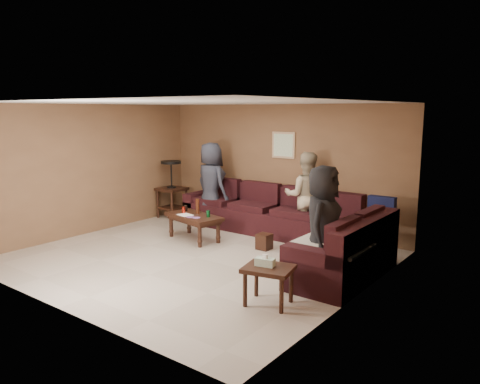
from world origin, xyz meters
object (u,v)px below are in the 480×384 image
(person_left, at_px, (211,184))
(person_middle, at_px, (306,196))
(sectional_sofa, at_px, (288,227))
(waste_bin, at_px, (264,242))
(coffee_table, at_px, (194,219))
(end_table_left, at_px, (172,188))
(side_table_right, at_px, (268,272))
(person_right, at_px, (323,225))

(person_left, bearing_deg, person_middle, -160.37)
(sectional_sofa, bearing_deg, waste_bin, -113.03)
(sectional_sofa, relative_size, waste_bin, 17.01)
(sectional_sofa, bearing_deg, person_middle, 87.09)
(sectional_sofa, relative_size, coffee_table, 3.80)
(end_table_left, relative_size, person_left, 0.74)
(sectional_sofa, height_order, end_table_left, end_table_left)
(side_table_right, relative_size, person_right, 0.41)
(person_left, bearing_deg, waste_bin, 170.57)
(end_table_left, xyz_separation_m, side_table_right, (4.39, -2.69, -0.25))
(end_table_left, bearing_deg, coffee_table, -32.94)
(coffee_table, distance_m, person_left, 1.28)
(sectional_sofa, distance_m, person_left, 2.17)
(person_right, bearing_deg, sectional_sofa, 33.49)
(person_right, bearing_deg, end_table_left, 57.98)
(waste_bin, distance_m, person_middle, 1.25)
(waste_bin, bearing_deg, person_middle, 77.68)
(sectional_sofa, bearing_deg, coffee_table, -154.87)
(sectional_sofa, height_order, coffee_table, sectional_sofa)
(person_left, height_order, person_middle, person_left)
(coffee_table, distance_m, end_table_left, 1.99)
(end_table_left, bearing_deg, person_left, 0.35)
(side_table_right, distance_m, person_left, 4.23)
(end_table_left, bearing_deg, sectional_sofa, -5.83)
(sectional_sofa, xyz_separation_m, person_left, (-2.08, 0.34, 0.54))
(sectional_sofa, bearing_deg, end_table_left, 174.17)
(waste_bin, distance_m, person_left, 2.17)
(waste_bin, bearing_deg, person_right, -27.96)
(waste_bin, xyz_separation_m, person_left, (-1.88, 0.79, 0.73))
(side_table_right, relative_size, person_left, 0.39)
(coffee_table, relative_size, person_right, 0.74)
(side_table_right, xyz_separation_m, person_left, (-3.23, 2.70, 0.45))
(end_table_left, distance_m, waste_bin, 3.19)
(person_middle, bearing_deg, end_table_left, -24.55)
(coffee_table, bearing_deg, waste_bin, 11.58)
(end_table_left, bearing_deg, person_middle, 4.11)
(person_middle, relative_size, person_right, 0.99)
(side_table_right, height_order, waste_bin, side_table_right)
(side_table_right, bearing_deg, sectional_sofa, 116.02)
(person_middle, xyz_separation_m, person_right, (1.29, -1.82, 0.01))
(end_table_left, relative_size, side_table_right, 1.87)
(sectional_sofa, xyz_separation_m, end_table_left, (-3.23, 0.33, 0.34))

